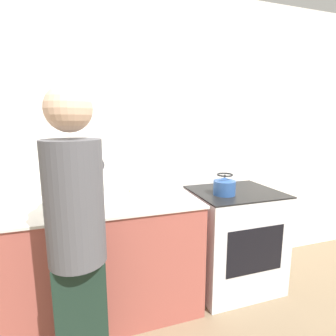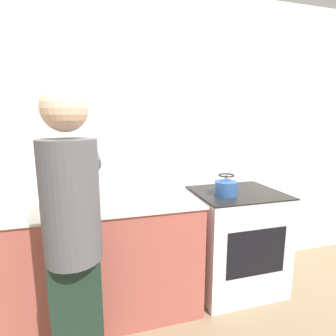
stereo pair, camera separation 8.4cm
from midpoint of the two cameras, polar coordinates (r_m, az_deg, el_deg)
name	(u,v)px [view 2 (the right image)]	position (r m, az deg, el deg)	size (l,w,h in m)	color
ground_plane	(143,332)	(2.23, -4.10, -32.00)	(12.00, 12.00, 0.00)	#7A664C
wall_back	(126,143)	(2.35, -8.05, 5.39)	(8.00, 0.05, 2.60)	white
counter	(83,260)	(2.21, -16.88, -18.57)	(1.77, 0.67, 0.90)	#9E4C42
oven	(235,240)	(2.52, 15.41, -14.83)	(0.74, 0.64, 0.89)	silver
person	(73,230)	(1.50, -18.46, -12.75)	(0.33, 0.58, 1.67)	black
cutting_board	(76,205)	(1.98, -18.27, -7.57)	(0.34, 0.21, 0.02)	#A87A4C
knife	(74,203)	(1.99, -18.65, -7.17)	(0.23, 0.12, 0.01)	silver
kettle	(226,187)	(2.22, 13.55, -3.97)	(0.18, 0.18, 0.18)	#284C8C
bowl_mixing	(140,188)	(2.25, -5.06, -4.34)	(0.15, 0.15, 0.06)	silver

